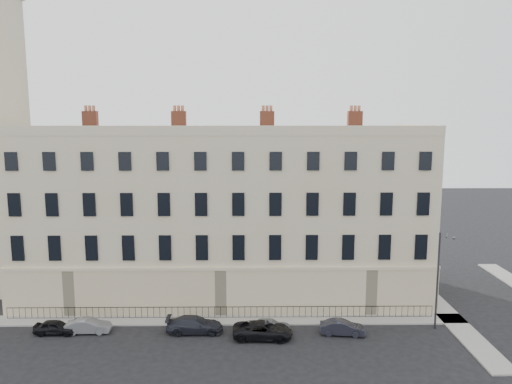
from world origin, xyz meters
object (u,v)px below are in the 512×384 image
at_px(car_e, 270,326).
at_px(streetlamp, 439,276).
at_px(car_c, 195,325).
at_px(car_f, 342,328).
at_px(car_a, 55,327).
at_px(car_d, 263,330).
at_px(car_b, 88,326).

distance_m(car_e, streetlamp, 13.63).
height_order(car_c, car_f, car_c).
distance_m(car_a, car_d, 15.91).
height_order(car_c, car_d, car_c).
relative_size(car_b, car_c, 0.78).
xyz_separation_m(car_b, car_c, (8.21, -0.05, 0.07)).
height_order(car_d, streetlamp, streetlamp).
xyz_separation_m(car_b, streetlamp, (27.09, 0.39, 3.74)).
xyz_separation_m(car_a, car_f, (21.98, -0.39, 0.02)).
distance_m(car_b, car_d, 13.47).
distance_m(car_b, car_e, 13.99).
bearing_deg(car_f, car_e, 92.32).
height_order(car_a, streetlamp, streetlamp).
bearing_deg(car_f, streetlamp, -75.57).
xyz_separation_m(car_a, car_b, (2.45, 0.18, 0.02)).
bearing_deg(car_c, car_d, -101.75).
bearing_deg(car_e, car_f, -95.42).
bearing_deg(car_d, car_b, 88.06).
relative_size(car_a, car_f, 0.93).
bearing_deg(car_e, car_b, 89.14).
xyz_separation_m(car_d, streetlamp, (13.66, 1.50, 3.67)).
relative_size(car_e, car_f, 0.94).
bearing_deg(car_c, car_b, 89.36).
relative_size(car_b, car_f, 1.00).
height_order(car_a, car_b, car_b).
bearing_deg(car_b, car_f, -93.42).
relative_size(car_d, streetlamp, 0.58).
relative_size(car_a, car_d, 0.71).
distance_m(car_c, car_d, 5.32).
height_order(car_d, car_e, car_d).
bearing_deg(car_b, car_c, -92.12).
xyz_separation_m(car_c, car_e, (5.78, -0.04, -0.09)).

